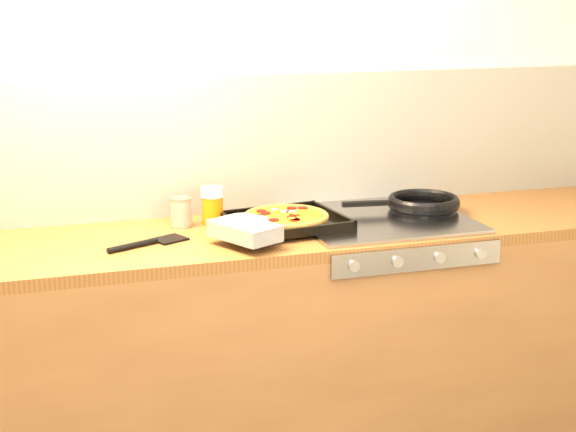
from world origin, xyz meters
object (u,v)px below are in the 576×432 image
object	(u,v)px
tomato_can	(181,212)
juice_glass	(212,205)
pizza_on_tray	(274,221)
frying_pan	(422,204)

from	to	relation	value
tomato_can	juice_glass	distance (m)	0.11
tomato_can	pizza_on_tray	bearing A→B (deg)	-32.29
pizza_on_tray	tomato_can	xyz separation A→B (m)	(-0.28, 0.18, 0.01)
frying_pan	juice_glass	bearing A→B (deg)	172.96
pizza_on_tray	tomato_can	distance (m)	0.33
tomato_can	juice_glass	xyz separation A→B (m)	(0.11, 0.00, 0.02)
tomato_can	juice_glass	world-z (taller)	juice_glass
frying_pan	juice_glass	distance (m)	0.77
pizza_on_tray	juice_glass	distance (m)	0.25
tomato_can	frying_pan	bearing A→B (deg)	-6.06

